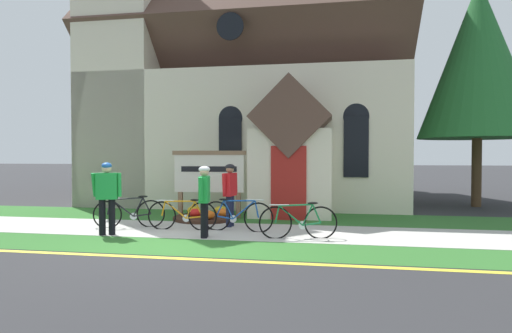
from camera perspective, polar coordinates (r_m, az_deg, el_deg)
The scene contains 16 objects.
ground at distance 12.77m, azimuth -4.69°, elevation -6.75°, with size 140.00×140.00×0.00m, color #2B2B2D.
sidewalk_slab at distance 10.60m, azimuth -7.94°, elevation -8.44°, with size 32.00×2.28×0.01m, color #B7B5AD.
grass_verge at distance 8.83m, azimuth -11.80°, elevation -10.48°, with size 32.00×1.54×0.01m, color #2D6628.
church_lawn at distance 12.84m, azimuth -4.70°, elevation -6.69°, with size 24.00×2.43×0.01m, color #2D6628.
curb_paint_stripe at distance 8.01m, azimuth -14.28°, elevation -11.75°, with size 28.00×0.16×0.01m, color yellow.
church_building at distance 19.14m, azimuth -0.72°, elevation 10.39°, with size 11.97×12.64×12.76m.
church_sign at distance 12.49m, azimuth -6.34°, elevation -0.95°, with size 2.19×0.26×1.97m.
flower_bed at distance 12.18m, azimuth -6.75°, elevation -6.65°, with size 1.80×1.80×0.34m.
bicycle_orange at distance 11.24m, azimuth -16.67°, elevation -6.02°, with size 1.71×0.58×0.83m.
bicycle_blue at distance 9.41m, azimuth 5.74°, elevation -7.39°, with size 1.71×0.33×0.83m.
bicycle_white at distance 10.59m, azimuth -9.89°, elevation -6.45°, with size 1.74×0.14×0.79m.
bicycle_yellow at distance 10.27m, azimuth -2.59°, elevation -6.63°, with size 1.79×0.19×0.80m.
cyclist_in_orange_jersey at distance 9.46m, azimuth -6.97°, elevation -4.01°, with size 0.29×0.68×1.60m.
cyclist_in_red_jersey at distance 10.26m, azimuth -19.46°, elevation -3.35°, with size 0.65×0.35×1.67m.
cyclist_in_white_jersey at distance 10.84m, azimuth -3.53°, elevation -3.24°, with size 0.29×0.68×1.61m.
roadside_conifer at distance 17.37m, azimuth 27.76°, elevation 12.67°, with size 4.05×4.05×8.07m.
Camera 1 is at (3.18, -8.23, 1.83)m, focal length 29.67 mm.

